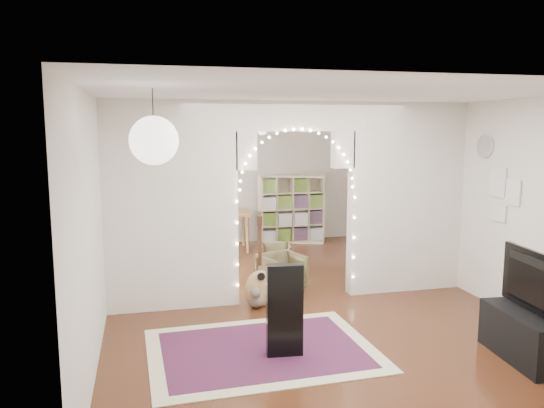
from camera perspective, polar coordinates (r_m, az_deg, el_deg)
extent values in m
plane|color=black|center=(7.50, 2.41, -10.03)|extent=(7.50, 7.50, 0.00)
cube|color=white|center=(7.13, 2.54, 11.03)|extent=(5.00, 7.50, 0.02)
cube|color=silver|center=(10.82, -3.11, 2.94)|extent=(5.00, 0.02, 2.70)
cube|color=silver|center=(3.82, 18.61, -7.50)|extent=(5.00, 0.02, 2.70)
cube|color=silver|center=(6.93, -17.80, -0.48)|extent=(0.02, 7.50, 2.70)
cube|color=silver|center=(8.25, 19.39, 0.80)|extent=(0.02, 7.50, 2.70)
cube|color=silver|center=(6.92, -10.76, -0.23)|extent=(1.70, 0.20, 2.70)
cube|color=silver|center=(7.82, 14.16, 0.63)|extent=(1.70, 0.20, 2.70)
cube|color=silver|center=(7.12, 2.53, 9.43)|extent=(1.60, 0.20, 0.40)
cube|color=white|center=(8.69, -16.86, 2.27)|extent=(0.04, 1.20, 1.40)
cylinder|color=white|center=(7.68, 21.98, 5.77)|extent=(0.03, 0.31, 0.31)
sphere|color=white|center=(4.44, -12.58, 6.68)|extent=(0.40, 0.40, 0.40)
cube|color=maroon|center=(5.85, -1.08, -15.40)|extent=(2.42, 1.85, 0.02)
cube|color=black|center=(5.55, 1.36, -11.41)|extent=(0.38, 0.16, 0.98)
ellipsoid|color=#AE8145|center=(7.02, -1.30, -7.64)|extent=(0.43, 0.20, 0.49)
cube|color=#311B0D|center=(6.91, -1.31, -4.35)|extent=(0.05, 0.04, 0.57)
cube|color=#311B0D|center=(6.85, -1.32, -1.83)|extent=(0.07, 0.04, 0.12)
ellipsoid|color=brown|center=(7.10, -1.73, -10.09)|extent=(0.30, 0.38, 0.24)
sphere|color=brown|center=(6.93, -1.79, -9.52)|extent=(0.17, 0.17, 0.14)
cone|color=brown|center=(6.90, -2.08, -8.98)|extent=(0.04, 0.04, 0.05)
cone|color=brown|center=(6.91, -1.51, -8.94)|extent=(0.04, 0.04, 0.05)
cylinder|color=brown|center=(7.30, -1.66, -10.24)|extent=(0.09, 0.23, 0.07)
cube|color=black|center=(6.74, 25.98, -9.51)|extent=(0.34, 0.30, 0.79)
cylinder|color=black|center=(6.71, 26.76, -11.22)|extent=(0.23, 0.05, 0.23)
cylinder|color=black|center=(6.63, 26.91, -9.07)|extent=(0.12, 0.04, 0.12)
cylinder|color=black|center=(6.58, 27.01, -7.60)|extent=(0.07, 0.03, 0.07)
cube|color=black|center=(6.12, 25.42, -12.71)|extent=(0.48, 1.03, 0.50)
imported|color=black|center=(5.95, 25.76, -7.66)|extent=(0.23, 1.08, 0.62)
cube|color=beige|center=(10.88, 2.10, -0.51)|extent=(1.38, 0.80, 1.39)
cube|color=brown|center=(10.15, -5.80, -0.98)|extent=(1.26, 0.89, 0.05)
cylinder|color=brown|center=(9.88, -8.66, -3.51)|extent=(0.05, 0.05, 0.70)
cylinder|color=brown|center=(9.95, -2.65, -3.34)|extent=(0.05, 0.05, 0.70)
cylinder|color=brown|center=(10.51, -8.72, -2.80)|extent=(0.05, 0.05, 0.70)
cylinder|color=brown|center=(10.57, -3.06, -2.65)|extent=(0.05, 0.05, 0.70)
imported|color=white|center=(10.13, -5.81, -0.30)|extent=(0.20, 0.20, 0.19)
imported|color=#4E4427|center=(8.80, 0.41, -5.72)|extent=(0.57, 0.59, 0.45)
imported|color=#4E4427|center=(7.79, 1.07, -7.30)|extent=(0.73, 0.74, 0.53)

